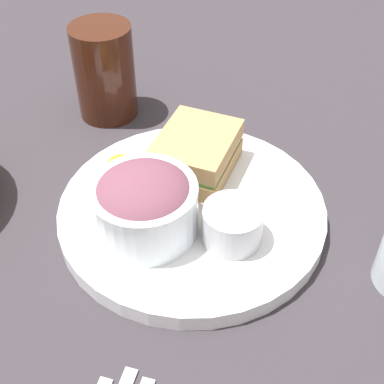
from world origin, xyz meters
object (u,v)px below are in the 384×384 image
drink_glass (105,72)px  salad_bowl (144,203)px  plate (192,211)px  dressing_cup (232,225)px  sandwich (196,153)px

drink_glass → salad_bowl: bearing=-159.8°
plate → dressing_cup: (-0.05, -0.05, 0.03)m
plate → drink_glass: drink_glass is taller
sandwich → drink_glass: bearing=43.6°
sandwich → dressing_cup: (-0.11, -0.05, -0.00)m
plate → drink_glass: (0.21, 0.14, 0.06)m
sandwich → dressing_cup: size_ratio=1.96×
plate → sandwich: size_ratio=2.42×
dressing_cup → salad_bowl: bearing=85.2°
dressing_cup → sandwich: bearing=22.8°
salad_bowl → drink_glass: drink_glass is taller
dressing_cup → drink_glass: (0.25, 0.18, 0.02)m
dressing_cup → drink_glass: drink_glass is taller
dressing_cup → plate: bearing=43.9°
salad_bowl → drink_glass: size_ratio=0.86×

